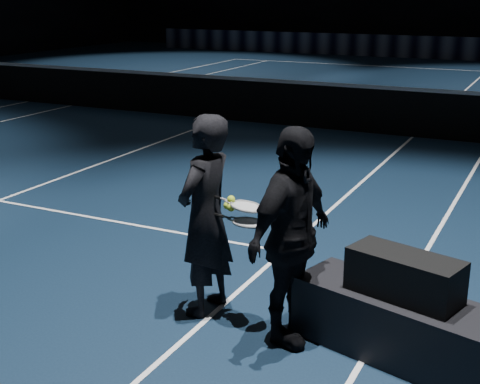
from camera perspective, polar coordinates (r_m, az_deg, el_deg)
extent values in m
plane|color=black|center=(14.49, -1.69, 6.16)|extent=(36.00, 36.00, 0.00)
cube|color=black|center=(14.41, -1.71, 7.92)|extent=(12.80, 0.02, 0.86)
cube|color=white|center=(14.35, -1.73, 9.75)|extent=(12.80, 0.03, 0.07)
cube|color=black|center=(28.96, 12.97, 12.03)|extent=(22.00, 0.15, 0.90)
cube|color=black|center=(5.31, 13.54, -11.07)|extent=(1.76, 1.00, 0.50)
cube|color=black|center=(5.14, 13.86, -6.94)|extent=(0.90, 0.57, 0.33)
cube|color=white|center=(4.97, 13.40, -7.72)|extent=(0.38, 0.11, 0.11)
imported|color=black|center=(5.64, -2.97, -2.06)|extent=(0.47, 0.67, 1.74)
imported|color=black|center=(5.18, 4.38, -3.87)|extent=(0.62, 1.09, 1.74)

